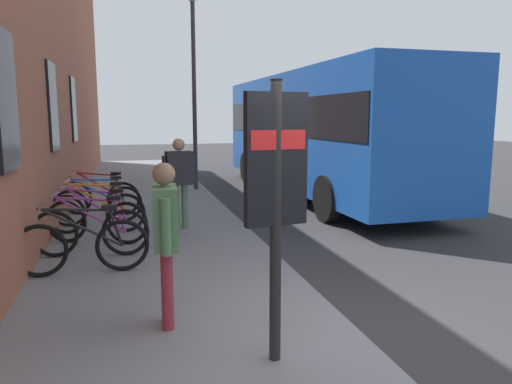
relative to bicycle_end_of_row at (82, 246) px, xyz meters
The scene contains 14 objects.
ground 5.15m from the bicycle_end_of_row, 47.99° to the right, with size 60.00×60.00×0.00m, color #2D2D30.
sidewalk_pavement 5.55m from the bicycle_end_of_row, 11.02° to the right, with size 24.00×3.50×0.12m, color slate.
station_facade 7.68m from the bicycle_end_of_row, ahead, with size 22.00×0.65×9.21m.
bicycle_end_of_row is the anchor object (origin of this frame).
bicycle_nearest_sign 0.85m from the bicycle_end_of_row, ahead, with size 0.49×1.76×0.97m.
bicycle_leaning_wall 1.62m from the bicycle_end_of_row, ahead, with size 0.72×1.69×0.97m.
bicycle_beside_lamp 2.41m from the bicycle_end_of_row, ahead, with size 0.48×1.77×0.97m.
bicycle_under_window 3.18m from the bicycle_end_of_row, ahead, with size 0.55×1.74×0.97m.
bicycle_mid_rack 4.13m from the bicycle_end_of_row, ahead, with size 0.67×1.71×0.97m.
transit_info_sign 3.60m from the bicycle_end_of_row, 147.46° to the right, with size 0.17×0.56×2.40m.
city_bus 8.52m from the bicycle_end_of_row, 43.70° to the right, with size 10.54×2.78×3.35m.
pedestrian_by_facade 2.26m from the bicycle_end_of_row, 153.33° to the right, with size 0.63×0.26×1.66m.
pedestrian_near_bus 2.93m from the bicycle_end_of_row, 32.84° to the right, with size 0.32×0.64×1.70m.
street_lamp 8.28m from the bicycle_end_of_row, 18.82° to the right, with size 0.28×0.28×5.52m.
Camera 1 is at (-4.08, 2.14, 2.22)m, focal length 33.84 mm.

